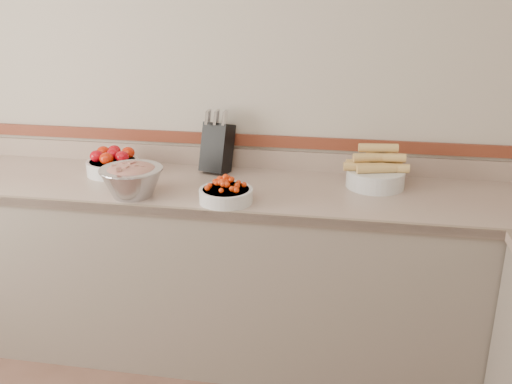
% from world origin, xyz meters
% --- Properties ---
extents(back_wall, '(4.00, 0.00, 4.00)m').
position_xyz_m(back_wall, '(0.00, 2.00, 1.30)').
color(back_wall, '#BEB19D').
rests_on(back_wall, ground_plane).
extents(counter_back, '(4.00, 0.65, 1.08)m').
position_xyz_m(counter_back, '(0.00, 1.68, 0.45)').
color(counter_back, gray).
rests_on(counter_back, ground_plane).
extents(knife_block, '(0.18, 0.20, 0.33)m').
position_xyz_m(knife_block, '(0.05, 1.90, 1.03)').
color(knife_block, black).
rests_on(knife_block, counter_back).
extents(tomato_bowl, '(0.26, 0.26, 0.13)m').
position_xyz_m(tomato_bowl, '(-0.47, 1.77, 0.96)').
color(tomato_bowl, silver).
rests_on(tomato_bowl, counter_back).
extents(cherry_tomato_bowl, '(0.24, 0.24, 0.13)m').
position_xyz_m(cherry_tomato_bowl, '(0.19, 1.47, 0.94)').
color(cherry_tomato_bowl, silver).
rests_on(cherry_tomato_bowl, counter_back).
extents(corn_bowl, '(0.31, 0.28, 0.21)m').
position_xyz_m(corn_bowl, '(0.85, 1.80, 0.97)').
color(corn_bowl, silver).
rests_on(corn_bowl, counter_back).
extents(rhubarb_bowl, '(0.29, 0.29, 0.16)m').
position_xyz_m(rhubarb_bowl, '(-0.24, 1.47, 0.98)').
color(rhubarb_bowl, '#B2B2BA').
rests_on(rhubarb_bowl, counter_back).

